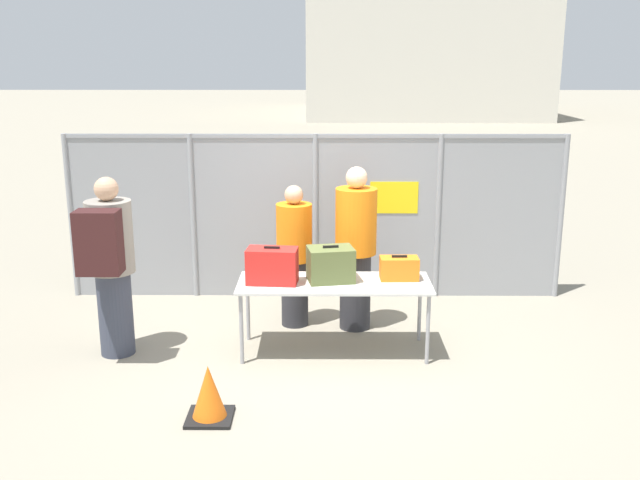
{
  "coord_description": "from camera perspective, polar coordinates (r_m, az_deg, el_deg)",
  "views": [
    {
      "loc": [
        0.11,
        -6.76,
        3.0
      ],
      "look_at": [
        0.06,
        0.78,
        1.05
      ],
      "focal_mm": 40.0,
      "sensor_mm": 36.0,
      "label": 1
    }
  ],
  "objects": [
    {
      "name": "utility_trailer",
      "position": [
        11.57,
        2.59,
        1.6
      ],
      "size": [
        3.89,
        2.1,
        0.71
      ],
      "color": "#4C6B47",
      "rests_on": "ground_plane"
    },
    {
      "name": "inspection_table",
      "position": [
        7.31,
        1.15,
        -3.81
      ],
      "size": [
        1.98,
        0.75,
        0.76
      ],
      "color": "silver",
      "rests_on": "ground_plane"
    },
    {
      "name": "security_worker_far",
      "position": [
        8.02,
        -2.06,
        -1.14
      ],
      "size": [
        0.4,
        0.4,
        1.62
      ],
      "rotation": [
        0.0,
        0.0,
        3.24
      ],
      "color": "#2D2D33",
      "rests_on": "ground_plane"
    },
    {
      "name": "security_worker_near",
      "position": [
        7.91,
        2.88,
        -0.52
      ],
      "size": [
        0.46,
        0.46,
        1.85
      ],
      "rotation": [
        0.0,
        0.0,
        3.33
      ],
      "color": "#2D2D33",
      "rests_on": "ground_plane"
    },
    {
      "name": "ground_plane",
      "position": [
        7.4,
        -0.54,
        -9.44
      ],
      "size": [
        120.0,
        120.0,
        0.0
      ],
      "primitive_type": "plane",
      "color": "gray"
    },
    {
      "name": "fence_section",
      "position": [
        8.95,
        -0.31,
        2.16
      ],
      "size": [
        6.24,
        0.07,
        2.08
      ],
      "color": "gray",
      "rests_on": "ground_plane"
    },
    {
      "name": "traffic_cone",
      "position": [
        6.24,
        -8.88,
        -12.13
      ],
      "size": [
        0.39,
        0.39,
        0.49
      ],
      "color": "black",
      "rests_on": "ground_plane"
    },
    {
      "name": "suitcase_olive",
      "position": [
        7.29,
        0.86,
        -1.96
      ],
      "size": [
        0.51,
        0.42,
        0.38
      ],
      "color": "#566033",
      "rests_on": "inspection_table"
    },
    {
      "name": "suitcase_orange",
      "position": [
        7.4,
        6.35,
        -2.26
      ],
      "size": [
        0.4,
        0.23,
        0.26
      ],
      "color": "orange",
      "rests_on": "inspection_table"
    },
    {
      "name": "traveler_hooded",
      "position": [
        7.42,
        -16.48,
        -1.59
      ],
      "size": [
        0.46,
        0.71,
        1.85
      ],
      "rotation": [
        0.0,
        0.0,
        -0.1
      ],
      "color": "#383D4C",
      "rests_on": "ground_plane"
    },
    {
      "name": "distant_hangar",
      "position": [
        40.01,
        7.72,
        15.45
      ],
      "size": [
        11.57,
        13.07,
        7.51
      ],
      "color": "beige",
      "rests_on": "ground_plane"
    },
    {
      "name": "suitcase_red",
      "position": [
        7.24,
        -3.84,
        -2.07
      ],
      "size": [
        0.53,
        0.32,
        0.39
      ],
      "color": "red",
      "rests_on": "inspection_table"
    }
  ]
}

